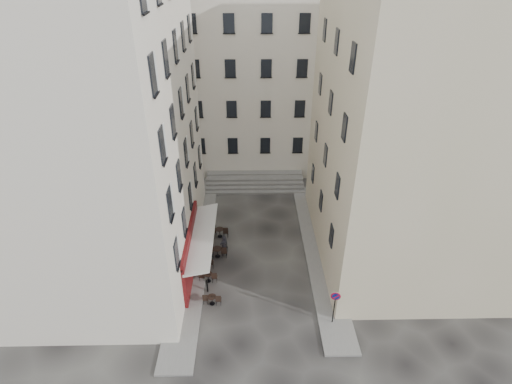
{
  "coord_description": "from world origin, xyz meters",
  "views": [
    {
      "loc": [
        -0.48,
        -19.81,
        18.74
      ],
      "look_at": [
        -0.04,
        4.0,
        4.46
      ],
      "focal_mm": 28.0,
      "sensor_mm": 36.0,
      "label": 1
    }
  ],
  "objects_px": {
    "bistro_table_a": "(212,299)",
    "pedestrian": "(224,246)",
    "bistro_table_b": "(208,276)",
    "no_parking_sign": "(335,302)"
  },
  "relations": [
    {
      "from": "bistro_table_a",
      "to": "pedestrian",
      "type": "distance_m",
      "value": 4.71
    },
    {
      "from": "bistro_table_a",
      "to": "bistro_table_b",
      "type": "height_order",
      "value": "bistro_table_b"
    },
    {
      "from": "bistro_table_a",
      "to": "pedestrian",
      "type": "xyz_separation_m",
      "value": [
        0.52,
        4.66,
        0.45
      ]
    },
    {
      "from": "bistro_table_a",
      "to": "pedestrian",
      "type": "relative_size",
      "value": 0.66
    },
    {
      "from": "no_parking_sign",
      "to": "bistro_table_b",
      "type": "xyz_separation_m",
      "value": [
        -7.57,
        3.66,
        -1.33
      ]
    },
    {
      "from": "no_parking_sign",
      "to": "pedestrian",
      "type": "height_order",
      "value": "no_parking_sign"
    },
    {
      "from": "bistro_table_a",
      "to": "pedestrian",
      "type": "height_order",
      "value": "pedestrian"
    },
    {
      "from": "no_parking_sign",
      "to": "bistro_table_a",
      "type": "height_order",
      "value": "no_parking_sign"
    },
    {
      "from": "pedestrian",
      "to": "bistro_table_b",
      "type": "bearing_deg",
      "value": 34.61
    },
    {
      "from": "bistro_table_b",
      "to": "pedestrian",
      "type": "bearing_deg",
      "value": 70.87
    }
  ]
}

